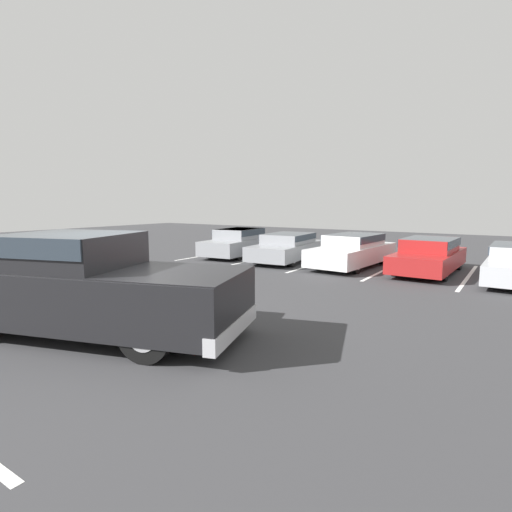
{
  "coord_description": "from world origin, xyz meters",
  "views": [
    {
      "loc": [
        6.07,
        -4.81,
        2.48
      ],
      "look_at": [
        -0.0,
        4.33,
        1.0
      ],
      "focal_mm": 28.0,
      "sensor_mm": 36.0,
      "label": 1
    }
  ],
  "objects_px": {
    "pickup_truck": "(86,285)",
    "parked_sedan_b": "(288,246)",
    "parked_sedan_a": "(239,242)",
    "parked_sedan_c": "(353,250)",
    "parked_sedan_d": "(429,254)"
  },
  "relations": [
    {
      "from": "pickup_truck",
      "to": "parked_sedan_b",
      "type": "xyz_separation_m",
      "value": [
        -1.49,
        10.39,
        -0.32
      ]
    },
    {
      "from": "parked_sedan_a",
      "to": "parked_sedan_c",
      "type": "bearing_deg",
      "value": 82.98
    },
    {
      "from": "parked_sedan_b",
      "to": "parked_sedan_a",
      "type": "bearing_deg",
      "value": -99.9
    },
    {
      "from": "parked_sedan_a",
      "to": "parked_sedan_c",
      "type": "distance_m",
      "value": 5.56
    },
    {
      "from": "parked_sedan_a",
      "to": "parked_sedan_b",
      "type": "xyz_separation_m",
      "value": [
        2.75,
        -0.25,
        -0.04
      ]
    },
    {
      "from": "pickup_truck",
      "to": "parked_sedan_d",
      "type": "relative_size",
      "value": 1.4
    },
    {
      "from": "parked_sedan_a",
      "to": "parked_sedan_d",
      "type": "bearing_deg",
      "value": 84.56
    },
    {
      "from": "parked_sedan_d",
      "to": "parked_sedan_c",
      "type": "bearing_deg",
      "value": -84.42
    },
    {
      "from": "parked_sedan_a",
      "to": "parked_sedan_d",
      "type": "relative_size",
      "value": 0.99
    },
    {
      "from": "pickup_truck",
      "to": "parked_sedan_b",
      "type": "relative_size",
      "value": 1.4
    },
    {
      "from": "parked_sedan_b",
      "to": "parked_sedan_d",
      "type": "relative_size",
      "value": 1.0
    },
    {
      "from": "parked_sedan_b",
      "to": "parked_sedan_c",
      "type": "height_order",
      "value": "parked_sedan_c"
    },
    {
      "from": "pickup_truck",
      "to": "parked_sedan_b",
      "type": "bearing_deg",
      "value": 80.44
    },
    {
      "from": "parked_sedan_c",
      "to": "parked_sedan_d",
      "type": "bearing_deg",
      "value": 97.98
    },
    {
      "from": "pickup_truck",
      "to": "parked_sedan_d",
      "type": "height_order",
      "value": "pickup_truck"
    }
  ]
}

